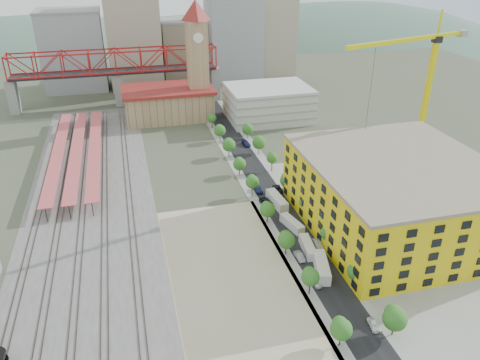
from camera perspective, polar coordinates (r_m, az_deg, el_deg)
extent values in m
plane|color=#474C38|center=(132.96, -2.30, -3.53)|extent=(400.00, 400.00, 0.00)
cube|color=#605E59|center=(146.70, -17.69, -1.78)|extent=(36.00, 165.00, 0.06)
cube|color=tan|center=(106.85, -0.73, -12.09)|extent=(28.00, 67.00, 0.06)
cube|color=black|center=(149.25, 2.47, 0.08)|extent=(12.00, 170.00, 0.06)
cube|color=gray|center=(147.89, 0.43, -0.16)|extent=(3.00, 170.00, 0.04)
cube|color=gray|center=(150.80, 4.47, 0.31)|extent=(3.00, 170.00, 0.04)
cube|color=gray|center=(133.10, 19.04, -5.10)|extent=(50.00, 90.00, 0.06)
cube|color=#382B23|center=(148.63, -23.33, -2.36)|extent=(0.12, 160.00, 0.18)
cube|color=#382B23|center=(148.37, -22.78, -2.30)|extent=(0.12, 160.00, 0.18)
cube|color=#382B23|center=(147.64, -21.05, -2.11)|extent=(0.12, 160.00, 0.18)
cube|color=#382B23|center=(147.44, -20.50, -2.05)|extent=(0.12, 160.00, 0.18)
cube|color=#382B23|center=(146.90, -18.75, -1.86)|extent=(0.12, 160.00, 0.18)
cube|color=#382B23|center=(146.76, -18.19, -1.79)|extent=(0.12, 160.00, 0.18)
cube|color=#382B23|center=(146.40, -16.42, -1.60)|extent=(0.12, 160.00, 0.18)
cube|color=#382B23|center=(146.31, -15.86, -1.54)|extent=(0.12, 160.00, 0.18)
cube|color=#382B23|center=(146.12, -13.70, -1.29)|extent=(0.12, 160.00, 0.18)
cube|color=#382B23|center=(146.10, -13.14, -1.23)|extent=(0.12, 160.00, 0.18)
cube|color=#C64C4F|center=(171.16, -21.30, 3.27)|extent=(4.00, 80.00, 0.25)
cylinder|color=black|center=(171.91, -21.19, 2.66)|extent=(0.24, 0.24, 4.00)
cube|color=#C64C4F|center=(170.44, -19.31, 3.51)|extent=(4.00, 80.00, 0.25)
cylinder|color=black|center=(171.19, -19.21, 2.90)|extent=(0.24, 0.24, 4.00)
cube|color=#C64C4F|center=(169.93, -17.31, 3.75)|extent=(4.00, 80.00, 0.25)
cylinder|color=black|center=(170.68, -17.22, 3.13)|extent=(0.24, 0.24, 4.00)
cube|color=tan|center=(204.56, -8.72, 9.13)|extent=(36.00, 22.00, 12.00)
cube|color=maroon|center=(202.71, -8.85, 10.88)|extent=(38.00, 24.00, 1.20)
cube|color=tan|center=(200.51, -5.15, 13.13)|extent=(8.00, 8.00, 40.00)
cylinder|color=white|center=(193.69, -5.11, 16.88)|extent=(4.00, 0.30, 4.00)
cube|color=silver|center=(200.99, 3.49, 9.37)|extent=(34.00, 26.00, 14.00)
cube|color=gray|center=(230.13, -25.92, 9.13)|extent=(4.00, 6.00, 15.00)
cube|color=gray|center=(229.52, -3.10, 11.73)|extent=(4.00, 6.00, 15.00)
cube|color=gray|center=(225.37, -14.57, 10.64)|extent=(4.00, 6.00, 15.00)
cube|color=black|center=(223.39, -14.81, 12.60)|extent=(90.00, 9.00, 1.00)
cube|color=yellow|center=(127.24, 18.49, -1.88)|extent=(44.00, 50.00, 18.00)
cube|color=gray|center=(123.22, 19.12, 1.96)|extent=(44.60, 50.60, 0.80)
cube|color=#9EA0A3|center=(257.79, -19.63, 14.58)|extent=(30.00, 25.00, 38.00)
cube|color=#B2A58C|center=(250.87, -12.88, 16.76)|extent=(26.00, 22.00, 52.00)
cube|color=gray|center=(269.80, -6.88, 15.51)|extent=(24.00, 24.00, 30.00)
cube|color=#9EA0A3|center=(262.34, -0.80, 18.69)|extent=(28.00, 22.00, 60.00)
cube|color=#B2A58C|center=(274.88, 4.05, 17.32)|extent=(22.00, 20.00, 44.00)
cube|color=brown|center=(278.49, -10.11, 15.23)|extent=(20.00, 20.00, 26.00)
ellipsoid|color=#4C6B59|center=(400.12, -21.75, 5.13)|extent=(396.00, 216.00, 180.00)
ellipsoid|color=#4C6B59|center=(409.86, -4.41, 3.90)|extent=(484.00, 264.00, 220.00)
ellipsoid|color=#4C6B59|center=(437.14, 11.29, 8.03)|extent=(418.00, 228.00, 190.00)
cone|color=black|center=(99.71, -27.12, -18.45)|extent=(2.89, 1.78, 2.89)
cube|color=yellow|center=(158.59, 21.51, 7.92)|extent=(1.47, 1.47, 41.38)
cube|color=black|center=(153.66, 22.90, 15.53)|extent=(2.30, 2.30, 1.84)
cube|color=yellow|center=(140.20, 18.37, 15.71)|extent=(33.91, 10.65, 1.10)
cube|color=yellow|center=(157.88, 24.25, 15.89)|extent=(10.91, 4.09, 1.10)
cube|color=gray|center=(162.35, 25.45, 15.84)|extent=(3.28, 2.97, 1.84)
cube|color=yellow|center=(152.98, 23.21, 17.20)|extent=(0.46, 0.46, 7.36)
cube|color=silver|center=(109.78, 9.92, -10.44)|extent=(5.20, 10.64, 2.82)
cube|color=silver|center=(116.08, 8.25, -8.11)|extent=(3.37, 9.08, 2.43)
cube|color=silver|center=(124.57, 6.36, -5.33)|extent=(4.29, 8.99, 2.38)
cube|color=silver|center=(134.60, 4.52, -2.50)|extent=(3.65, 10.55, 2.83)
imported|color=silver|center=(106.52, 9.19, -12.21)|extent=(2.18, 4.12, 1.34)
imported|color=#939398|center=(113.57, 7.27, -9.24)|extent=(1.61, 4.26, 1.39)
imported|color=black|center=(134.73, 3.19, -2.74)|extent=(3.12, 5.64, 1.49)
imported|color=navy|center=(141.61, 2.20, -1.15)|extent=(2.17, 5.17, 1.49)
imported|color=white|center=(99.09, 15.98, -16.63)|extent=(1.89, 3.99, 1.32)
imported|color=#A2A2A8|center=(118.00, 9.44, -7.80)|extent=(1.78, 4.90, 1.60)
imported|color=black|center=(142.23, 4.67, -1.12)|extent=(2.30, 4.99, 1.39)
imported|color=#1A204C|center=(174.60, 0.73, 4.50)|extent=(2.81, 5.73, 1.60)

